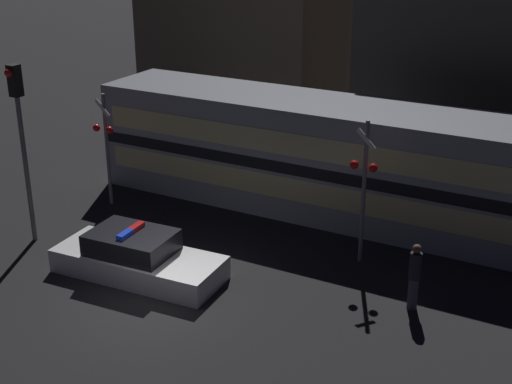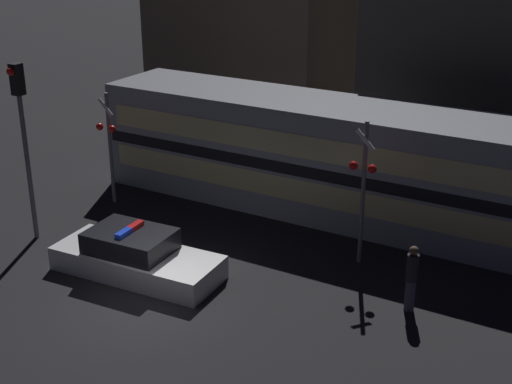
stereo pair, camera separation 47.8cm
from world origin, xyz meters
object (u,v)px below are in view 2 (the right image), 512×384
Objects in this scene: train at (358,164)px; crossing_signal_near at (363,184)px; traffic_light_corner at (22,124)px; police_car at (136,257)px; pedestrian at (411,278)px.

crossing_signal_near is (1.31, -2.95, 0.57)m from train.
police_car is at bearing -3.78° from traffic_light_corner.
police_car is 2.70× the size of pedestrian.
traffic_light_corner reaches higher than train.
pedestrian is at bearing 11.25° from police_car.
crossing_signal_near reaches higher than police_car.
police_car is 7.40m from pedestrian.
pedestrian is 0.43× the size of crossing_signal_near.
crossing_signal_near reaches higher than train.
pedestrian is (7.15, 1.89, 0.41)m from police_car.
pedestrian is 3.12m from crossing_signal_near.
crossing_signal_near is 0.78× the size of traffic_light_corner.
crossing_signal_near is at bearing 32.37° from police_car.
train is 3.74× the size of police_car.
train is 3.35× the size of traffic_light_corner.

